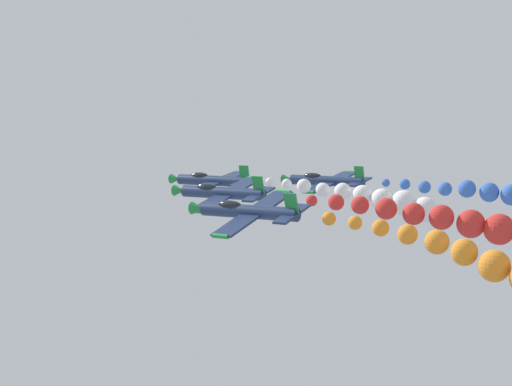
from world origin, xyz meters
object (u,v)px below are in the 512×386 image
(airplane_right_inner, at_px, (325,181))
(airplane_left_outer, at_px, (247,211))
(airplane_left_inner, at_px, (221,193))
(airplane_lead, at_px, (212,180))

(airplane_right_inner, bearing_deg, airplane_left_outer, -160.97)
(airplane_left_inner, relative_size, airplane_left_outer, 1.00)
(airplane_right_inner, relative_size, airplane_left_outer, 1.00)
(airplane_right_inner, distance_m, airplane_left_outer, 31.49)
(airplane_right_inner, height_order, airplane_left_outer, airplane_right_inner)
(airplane_lead, xyz_separation_m, airplane_right_inner, (10.23, -7.86, -0.28))
(airplane_lead, height_order, airplane_right_inner, airplane_lead)
(airplane_left_inner, height_order, airplane_right_inner, same)
(airplane_left_inner, height_order, airplane_left_outer, airplane_left_inner)
(airplane_lead, distance_m, airplane_right_inner, 12.90)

